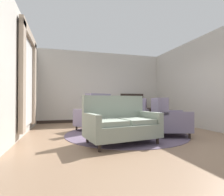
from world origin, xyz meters
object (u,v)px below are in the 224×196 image
porcelain_vase (124,111)px  armchair_far_left (94,116)px  sideboard (134,109)px  armchair_foreground_right (134,115)px  side_table (150,115)px  settee (120,124)px  armchair_near_window (168,120)px  coffee_table (125,120)px

porcelain_vase → armchair_far_left: (-0.72, 0.71, -0.17)m
sideboard → armchair_foreground_right: bearing=-112.1°
armchair_far_left → side_table: bearing=161.9°
armchair_far_left → settee: bearing=67.9°
settee → armchair_far_left: bearing=90.4°
settee → sideboard: 4.04m
armchair_far_left → side_table: (2.16, 0.53, -0.06)m
porcelain_vase → settee: size_ratio=0.24×
porcelain_vase → side_table: porcelain_vase is taller
armchair_near_window → sideboard: (0.42, 3.24, 0.13)m
coffee_table → armchair_foreground_right: 1.27m
armchair_near_window → side_table: size_ratio=1.60×
sideboard → armchair_far_left: bearing=-137.2°
armchair_far_left → armchair_near_window: bearing=110.8°
porcelain_vase → armchair_near_window: (0.97, -0.58, -0.21)m
settee → armchair_far_left: 1.68m
coffee_table → armchair_near_window: 1.09m
settee → armchair_near_window: bearing=5.5°
armchair_foreground_right → armchair_far_left: bearing=46.5°
armchair_foreground_right → side_table: size_ratio=1.81×
settee → armchair_foreground_right: bearing=50.2°
porcelain_vase → armchair_far_left: bearing=135.2°
side_table → armchair_far_left: bearing=-166.3°
settee → side_table: size_ratio=2.46×
coffee_table → sideboard: 3.05m
settee → armchair_foreground_right: size_ratio=1.36×
coffee_table → settee: settee is taller
porcelain_vase → settee: 1.06m
porcelain_vase → armchair_far_left: size_ratio=0.34×
coffee_table → armchair_far_left: size_ratio=0.87×
porcelain_vase → armchair_foreground_right: size_ratio=0.33×
sideboard → side_table: bearing=-87.6°
armchair_near_window → armchair_far_left: size_ratio=0.93×
side_table → armchair_foreground_right: bearing=-162.2°
porcelain_vase → settee: settee is taller
coffee_table → armchair_near_window: size_ratio=0.94×
porcelain_vase → sideboard: size_ratio=0.32×
armchair_far_left → sideboard: 2.87m
coffee_table → armchair_far_left: (-0.72, 0.77, 0.07)m
coffee_table → porcelain_vase: 0.24m
settee → porcelain_vase: bearing=56.0°
porcelain_vase → coffee_table: bearing=-81.7°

